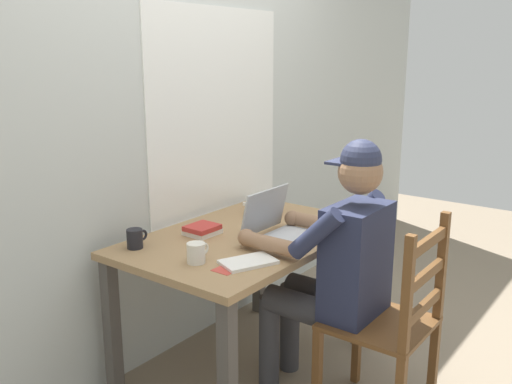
{
  "coord_description": "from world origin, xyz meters",
  "views": [
    {
      "loc": [
        -2.05,
        -1.61,
        1.59
      ],
      "look_at": [
        0.01,
        -0.05,
        0.95
      ],
      "focal_mm": 39.17,
      "sensor_mm": 36.0,
      "label": 1
    }
  ],
  "objects_px": {
    "seated_person": "(335,261)",
    "coffee_mug_dark": "(135,238)",
    "wooden_chair": "(391,324)",
    "computer_mouse": "(325,224)",
    "laptop": "(279,227)",
    "coffee_mug_white": "(197,253)",
    "landscape_photo_print": "(229,268)",
    "book_stack_main": "(202,230)",
    "desk": "(247,253)",
    "book_stack_side": "(264,207)"
  },
  "relations": [
    {
      "from": "seated_person",
      "to": "coffee_mug_dark",
      "type": "height_order",
      "value": "seated_person"
    },
    {
      "from": "computer_mouse",
      "to": "laptop",
      "type": "bearing_deg",
      "value": 162.73
    },
    {
      "from": "desk",
      "to": "book_stack_main",
      "type": "distance_m",
      "value": 0.25
    },
    {
      "from": "computer_mouse",
      "to": "coffee_mug_white",
      "type": "bearing_deg",
      "value": 166.66
    },
    {
      "from": "desk",
      "to": "coffee_mug_dark",
      "type": "relative_size",
      "value": 11.2
    },
    {
      "from": "coffee_mug_white",
      "to": "wooden_chair",
      "type": "bearing_deg",
      "value": -56.14
    },
    {
      "from": "laptop",
      "to": "coffee_mug_dark",
      "type": "relative_size",
      "value": 2.97
    },
    {
      "from": "book_stack_side",
      "to": "landscape_photo_print",
      "type": "height_order",
      "value": "book_stack_side"
    },
    {
      "from": "seated_person",
      "to": "wooden_chair",
      "type": "xyz_separation_m",
      "value": [
        0.0,
        -0.28,
        -0.22
      ]
    },
    {
      "from": "seated_person",
      "to": "coffee_mug_white",
      "type": "height_order",
      "value": "seated_person"
    },
    {
      "from": "laptop",
      "to": "landscape_photo_print",
      "type": "bearing_deg",
      "value": -172.22
    },
    {
      "from": "coffee_mug_white",
      "to": "book_stack_main",
      "type": "relative_size",
      "value": 0.72
    },
    {
      "from": "desk",
      "to": "coffee_mug_dark",
      "type": "xyz_separation_m",
      "value": [
        -0.46,
        0.28,
        0.14
      ]
    },
    {
      "from": "desk",
      "to": "seated_person",
      "type": "distance_m",
      "value": 0.48
    },
    {
      "from": "coffee_mug_white",
      "to": "book_stack_main",
      "type": "bearing_deg",
      "value": 38.7
    },
    {
      "from": "desk",
      "to": "seated_person",
      "type": "height_order",
      "value": "seated_person"
    },
    {
      "from": "wooden_chair",
      "to": "computer_mouse",
      "type": "distance_m",
      "value": 0.66
    },
    {
      "from": "seated_person",
      "to": "coffee_mug_dark",
      "type": "distance_m",
      "value": 0.91
    },
    {
      "from": "seated_person",
      "to": "coffee_mug_dark",
      "type": "xyz_separation_m",
      "value": [
        -0.5,
        0.76,
        0.09
      ]
    },
    {
      "from": "seated_person",
      "to": "book_stack_side",
      "type": "relative_size",
      "value": 5.86
    },
    {
      "from": "seated_person",
      "to": "coffee_mug_white",
      "type": "distance_m",
      "value": 0.62
    },
    {
      "from": "computer_mouse",
      "to": "landscape_photo_print",
      "type": "distance_m",
      "value": 0.74
    },
    {
      "from": "seated_person",
      "to": "computer_mouse",
      "type": "xyz_separation_m",
      "value": [
        0.3,
        0.23,
        0.06
      ]
    },
    {
      "from": "desk",
      "to": "seated_person",
      "type": "xyz_separation_m",
      "value": [
        0.04,
        -0.47,
        0.06
      ]
    },
    {
      "from": "computer_mouse",
      "to": "coffee_mug_white",
      "type": "height_order",
      "value": "coffee_mug_white"
    },
    {
      "from": "coffee_mug_dark",
      "to": "wooden_chair",
      "type": "bearing_deg",
      "value": -64.51
    },
    {
      "from": "laptop",
      "to": "book_stack_side",
      "type": "distance_m",
      "value": 0.43
    },
    {
      "from": "coffee_mug_white",
      "to": "landscape_photo_print",
      "type": "distance_m",
      "value": 0.16
    },
    {
      "from": "coffee_mug_dark",
      "to": "desk",
      "type": "bearing_deg",
      "value": -31.83
    },
    {
      "from": "desk",
      "to": "wooden_chair",
      "type": "distance_m",
      "value": 0.77
    },
    {
      "from": "laptop",
      "to": "book_stack_main",
      "type": "height_order",
      "value": "laptop"
    },
    {
      "from": "wooden_chair",
      "to": "coffee_mug_dark",
      "type": "distance_m",
      "value": 1.19
    },
    {
      "from": "book_stack_main",
      "to": "landscape_photo_print",
      "type": "distance_m",
      "value": 0.47
    },
    {
      "from": "coffee_mug_dark",
      "to": "book_stack_main",
      "type": "xyz_separation_m",
      "value": [
        0.33,
        -0.11,
        -0.02
      ]
    },
    {
      "from": "wooden_chair",
      "to": "book_stack_main",
      "type": "relative_size",
      "value": 5.81
    },
    {
      "from": "wooden_chair",
      "to": "coffee_mug_white",
      "type": "distance_m",
      "value": 0.89
    },
    {
      "from": "coffee_mug_dark",
      "to": "seated_person",
      "type": "bearing_deg",
      "value": -56.84
    },
    {
      "from": "laptop",
      "to": "book_stack_main",
      "type": "relative_size",
      "value": 2.03
    },
    {
      "from": "computer_mouse",
      "to": "book_stack_main",
      "type": "distance_m",
      "value": 0.63
    },
    {
      "from": "desk",
      "to": "computer_mouse",
      "type": "xyz_separation_m",
      "value": [
        0.34,
        -0.25,
        0.12
      ]
    },
    {
      "from": "desk",
      "to": "coffee_mug_dark",
      "type": "height_order",
      "value": "coffee_mug_dark"
    },
    {
      "from": "desk",
      "to": "wooden_chair",
      "type": "bearing_deg",
      "value": -87.23
    },
    {
      "from": "desk",
      "to": "coffee_mug_dark",
      "type": "distance_m",
      "value": 0.56
    },
    {
      "from": "seated_person",
      "to": "laptop",
      "type": "bearing_deg",
      "value": 87.27
    },
    {
      "from": "seated_person",
      "to": "coffee_mug_white",
      "type": "relative_size",
      "value": 10.69
    },
    {
      "from": "wooden_chair",
      "to": "coffee_mug_white",
      "type": "height_order",
      "value": "wooden_chair"
    },
    {
      "from": "wooden_chair",
      "to": "laptop",
      "type": "bearing_deg",
      "value": 88.55
    },
    {
      "from": "seated_person",
      "to": "landscape_photo_print",
      "type": "distance_m",
      "value": 0.5
    },
    {
      "from": "wooden_chair",
      "to": "laptop",
      "type": "relative_size",
      "value": 2.86
    },
    {
      "from": "book_stack_main",
      "to": "landscape_photo_print",
      "type": "height_order",
      "value": "book_stack_main"
    }
  ]
}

